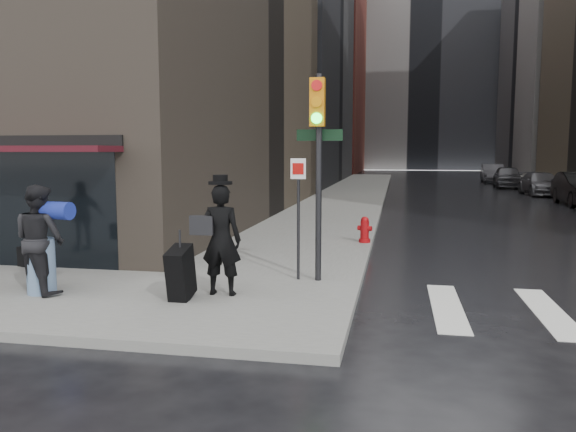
% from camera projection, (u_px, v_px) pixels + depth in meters
% --- Properties ---
extents(ground, '(140.00, 140.00, 0.00)m').
position_uv_depth(ground, '(230.00, 312.00, 9.12)').
color(ground, black).
rests_on(ground, ground).
extents(sidewalk_left, '(4.00, 50.00, 0.15)m').
position_uv_depth(sidewalk_left, '(354.00, 191.00, 35.44)').
color(sidewalk_left, slate).
rests_on(sidewalk_left, ground).
extents(bldg_left_far, '(22.00, 20.00, 26.00)m').
position_uv_depth(bldg_left_far, '(273.00, 68.00, 70.55)').
color(bldg_left_far, brown).
rests_on(bldg_left_far, ground).
extents(bldg_distant, '(40.00, 12.00, 32.00)m').
position_uv_depth(bldg_distant, '(423.00, 59.00, 82.20)').
color(bldg_distant, gray).
rests_on(bldg_distant, ground).
extents(man_overcoat, '(1.08, 1.07, 2.10)m').
position_uv_depth(man_overcoat, '(213.00, 245.00, 9.49)').
color(man_overcoat, black).
rests_on(man_overcoat, ground).
extents(man_jeans, '(1.32, 1.05, 1.89)m').
position_uv_depth(man_jeans, '(40.00, 239.00, 9.65)').
color(man_jeans, black).
rests_on(man_jeans, ground).
extents(traffic_light, '(0.97, 0.43, 3.87)m').
position_uv_depth(traffic_light, '(316.00, 149.00, 10.37)').
color(traffic_light, black).
rests_on(traffic_light, ground).
extents(fire_hydrant, '(0.41, 0.31, 0.70)m').
position_uv_depth(fire_hydrant, '(365.00, 231.00, 15.16)').
color(fire_hydrant, '#99090D').
rests_on(fire_hydrant, ground).
extents(parked_car_3, '(2.00, 4.70, 1.35)m').
position_uv_depth(parked_car_3, '(541.00, 184.00, 33.45)').
color(parked_car_3, '#49494E').
rests_on(parked_car_3, ground).
extents(parked_car_4, '(2.27, 4.75, 1.57)m').
position_uv_depth(parked_car_4, '(508.00, 177.00, 40.18)').
color(parked_car_4, '#404046').
rests_on(parked_car_4, ground).
extents(parked_car_5, '(1.92, 4.79, 1.55)m').
position_uv_depth(parked_car_5, '(493.00, 173.00, 46.79)').
color(parked_car_5, '#3D3D42').
rests_on(parked_car_5, ground).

